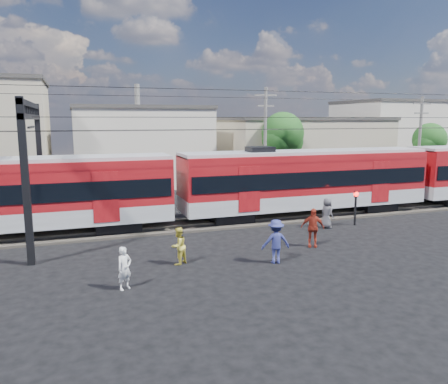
{
  "coord_description": "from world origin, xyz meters",
  "views": [
    {
      "loc": [
        -8.09,
        -15.97,
        6.08
      ],
      "look_at": [
        -0.83,
        5.0,
        2.38
      ],
      "focal_mm": 35.0,
      "sensor_mm": 36.0,
      "label": 1
    }
  ],
  "objects_px": {
    "commuter_train": "(309,179)",
    "pedestrian_c": "(276,241)",
    "crossing_signal": "(356,202)",
    "car_silver": "(435,185)",
    "pedestrian_a": "(124,268)"
  },
  "relations": [
    {
      "from": "commuter_train",
      "to": "crossing_signal",
      "type": "height_order",
      "value": "commuter_train"
    },
    {
      "from": "commuter_train",
      "to": "pedestrian_c",
      "type": "relative_size",
      "value": 26.48
    },
    {
      "from": "pedestrian_a",
      "to": "crossing_signal",
      "type": "xyz_separation_m",
      "value": [
        13.77,
        5.51,
        0.6
      ]
    },
    {
      "from": "commuter_train",
      "to": "car_silver",
      "type": "relative_size",
      "value": 12.46
    },
    {
      "from": "car_silver",
      "to": "crossing_signal",
      "type": "relative_size",
      "value": 2.01
    },
    {
      "from": "pedestrian_c",
      "to": "car_silver",
      "type": "height_order",
      "value": "pedestrian_c"
    },
    {
      "from": "car_silver",
      "to": "crossing_signal",
      "type": "xyz_separation_m",
      "value": [
        -13.19,
        -7.43,
        0.7
      ]
    },
    {
      "from": "commuter_train",
      "to": "pedestrian_a",
      "type": "relative_size",
      "value": 31.77
    },
    {
      "from": "pedestrian_c",
      "to": "car_silver",
      "type": "xyz_separation_m",
      "value": [
        20.52,
        12.06,
        -0.26
      ]
    },
    {
      "from": "pedestrian_c",
      "to": "crossing_signal",
      "type": "height_order",
      "value": "crossing_signal"
    },
    {
      "from": "commuter_train",
      "to": "pedestrian_c",
      "type": "xyz_separation_m",
      "value": [
        -6.02,
        -7.7,
        -1.45
      ]
    },
    {
      "from": "pedestrian_c",
      "to": "crossing_signal",
      "type": "bearing_deg",
      "value": -139.6
    },
    {
      "from": "pedestrian_a",
      "to": "crossing_signal",
      "type": "height_order",
      "value": "crossing_signal"
    },
    {
      "from": "car_silver",
      "to": "crossing_signal",
      "type": "height_order",
      "value": "crossing_signal"
    },
    {
      "from": "pedestrian_c",
      "to": "pedestrian_a",
      "type": "bearing_deg",
      "value": 15.85
    }
  ]
}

